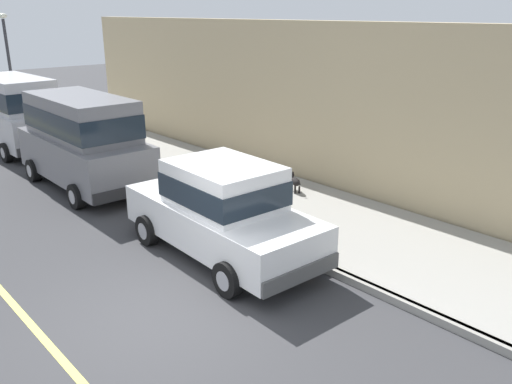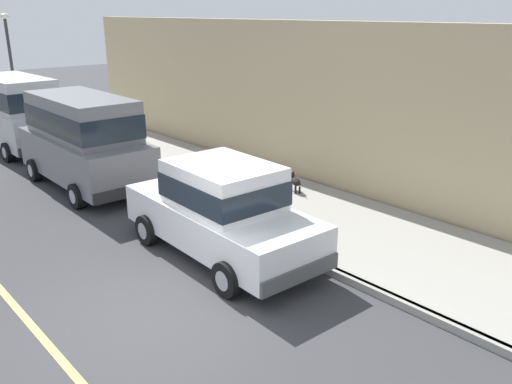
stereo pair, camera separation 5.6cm
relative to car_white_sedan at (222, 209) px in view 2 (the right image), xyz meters
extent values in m
plane|color=#38383A|center=(-2.21, -1.13, -0.98)|extent=(80.00, 80.00, 0.00)
cube|color=gray|center=(0.99, -1.13, -0.91)|extent=(0.16, 64.00, 0.14)
cube|color=#99968E|center=(2.79, -1.13, -0.91)|extent=(3.60, 64.00, 0.14)
cube|color=#E0D64C|center=(-3.81, -1.13, -0.98)|extent=(0.12, 57.60, 0.01)
cube|color=white|center=(0.00, 0.04, -0.28)|extent=(1.95, 4.56, 0.76)
cube|color=white|center=(0.00, -0.06, 0.52)|extent=(1.65, 2.15, 0.84)
cube|color=#19232D|center=(0.00, -0.06, 0.45)|extent=(1.69, 2.19, 0.46)
cube|color=#505050|center=(0.07, 2.24, -0.52)|extent=(1.77, 0.26, 0.28)
cube|color=#505050|center=(-0.07, -2.16, -0.52)|extent=(1.77, 0.26, 0.28)
cylinder|color=black|center=(-0.85, 1.46, -0.66)|extent=(0.24, 0.65, 0.64)
cylinder|color=#9E9EA3|center=(-0.85, 1.46, -0.66)|extent=(0.25, 0.36, 0.35)
cylinder|color=black|center=(0.95, 1.40, -0.66)|extent=(0.24, 0.65, 0.64)
cylinder|color=#9E9EA3|center=(0.95, 1.40, -0.66)|extent=(0.25, 0.36, 0.35)
cylinder|color=black|center=(-0.94, -1.33, -0.66)|extent=(0.24, 0.65, 0.64)
cylinder|color=#9E9EA3|center=(-0.94, -1.33, -0.66)|extent=(0.25, 0.36, 0.35)
cylinder|color=black|center=(0.85, -1.39, -0.66)|extent=(0.24, 0.65, 0.64)
cylinder|color=#9E9EA3|center=(0.85, -1.39, -0.66)|extent=(0.25, 0.36, 0.35)
cube|color=#EAEACC|center=(-0.48, 2.29, -0.17)|extent=(0.28, 0.09, 0.14)
cube|color=#EAEACC|center=(0.63, 2.25, -0.17)|extent=(0.28, 0.09, 0.14)
cube|color=slate|center=(-0.08, 5.96, -0.11)|extent=(1.96, 4.82, 1.10)
cube|color=slate|center=(-0.08, 5.96, 0.99)|extent=(1.72, 3.82, 1.10)
cube|color=#19232D|center=(-0.08, 5.96, 0.90)|extent=(1.76, 3.86, 0.61)
cube|color=#252527|center=(-0.05, 8.31, -0.52)|extent=(1.86, 0.22, 0.28)
cube|color=#252527|center=(-0.11, 3.61, -0.52)|extent=(1.86, 0.22, 0.28)
cylinder|color=black|center=(-1.01, 7.46, -0.66)|extent=(0.23, 0.64, 0.64)
cylinder|color=#9E9EA3|center=(-1.01, 7.46, -0.66)|extent=(0.24, 0.36, 0.35)
cylinder|color=black|center=(0.89, 7.44, -0.66)|extent=(0.23, 0.64, 0.64)
cylinder|color=#9E9EA3|center=(0.89, 7.44, -0.66)|extent=(0.24, 0.36, 0.35)
cylinder|color=black|center=(-1.05, 4.48, -0.66)|extent=(0.23, 0.64, 0.64)
cylinder|color=#9E9EA3|center=(-1.05, 4.48, -0.66)|extent=(0.24, 0.36, 0.35)
cylinder|color=black|center=(0.85, 4.46, -0.66)|extent=(0.23, 0.64, 0.64)
cylinder|color=#9E9EA3|center=(0.85, 4.46, -0.66)|extent=(0.24, 0.36, 0.35)
cube|color=#EAEACC|center=(-0.64, 8.35, 0.05)|extent=(0.28, 0.08, 0.14)
cube|color=#EAEACC|center=(0.54, 8.33, 0.05)|extent=(0.28, 0.08, 0.14)
cube|color=#BCBCC1|center=(0.00, 11.58, -0.11)|extent=(2.01, 4.84, 1.10)
cube|color=#BCBCC1|center=(0.00, 11.58, 0.99)|extent=(1.76, 3.84, 1.10)
cube|color=#19232D|center=(0.00, 11.58, 0.90)|extent=(1.80, 3.88, 0.61)
cube|color=#424243|center=(0.06, 9.23, -0.52)|extent=(1.87, 0.24, 0.28)
cylinder|color=black|center=(0.92, 13.09, -0.66)|extent=(0.24, 0.65, 0.64)
cylinder|color=#9E9EA3|center=(0.92, 13.09, -0.66)|extent=(0.25, 0.36, 0.35)
cylinder|color=black|center=(-0.91, 10.07, -0.66)|extent=(0.24, 0.65, 0.64)
cylinder|color=#9E9EA3|center=(-0.91, 10.07, -0.66)|extent=(0.25, 0.36, 0.35)
cylinder|color=black|center=(0.99, 10.12, -0.66)|extent=(0.24, 0.65, 0.64)
cylinder|color=#9E9EA3|center=(0.99, 10.12, -0.66)|extent=(0.25, 0.36, 0.35)
cube|color=#EAEACC|center=(0.53, 13.97, 0.05)|extent=(0.28, 0.09, 0.14)
ellipsoid|color=black|center=(3.60, 1.48, -0.56)|extent=(0.36, 0.48, 0.20)
cylinder|color=black|center=(3.59, 1.63, -0.75)|extent=(0.05, 0.05, 0.18)
cylinder|color=black|center=(3.71, 1.59, -0.75)|extent=(0.05, 0.05, 0.18)
cylinder|color=black|center=(3.49, 1.38, -0.75)|extent=(0.05, 0.05, 0.18)
cylinder|color=black|center=(3.60, 1.34, -0.75)|extent=(0.05, 0.05, 0.18)
sphere|color=black|center=(3.71, 1.75, -0.47)|extent=(0.17, 0.17, 0.17)
ellipsoid|color=black|center=(3.74, 1.83, -0.49)|extent=(0.11, 0.13, 0.06)
cone|color=black|center=(3.66, 1.76, -0.39)|extent=(0.06, 0.06, 0.07)
cone|color=black|center=(3.75, 1.72, -0.39)|extent=(0.06, 0.06, 0.07)
cylinder|color=black|center=(3.50, 1.25, -0.50)|extent=(0.08, 0.12, 0.13)
cylinder|color=red|center=(1.44, 3.75, -0.81)|extent=(0.24, 0.24, 0.06)
cylinder|color=red|center=(1.44, 3.75, -0.51)|extent=(0.17, 0.17, 0.55)
sphere|color=red|center=(1.44, 3.75, -0.19)|extent=(0.15, 0.15, 0.15)
cylinder|color=red|center=(1.32, 3.75, -0.48)|extent=(0.10, 0.07, 0.07)
cylinder|color=red|center=(1.56, 3.75, -0.48)|extent=(0.10, 0.07, 0.07)
cylinder|color=#2D2D33|center=(1.34, 15.68, 1.26)|extent=(0.12, 0.12, 4.20)
ellipsoid|color=silver|center=(1.34, 15.68, 3.48)|extent=(0.36, 0.36, 0.20)
cube|color=tan|center=(4.89, 3.79, 1.22)|extent=(0.50, 20.00, 4.41)
camera|label=1|loc=(-5.96, -7.64, 3.67)|focal=37.17mm
camera|label=2|loc=(-5.92, -7.68, 3.67)|focal=37.17mm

